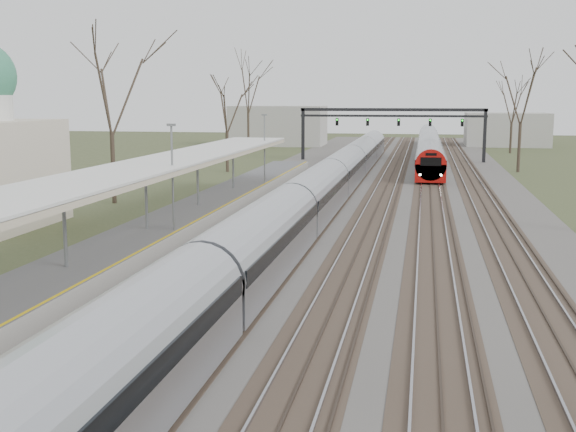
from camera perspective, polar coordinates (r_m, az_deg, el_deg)
track_bed at (r=53.80m, az=6.70°, el=1.60°), size 24.00×160.00×0.22m
platform at (r=38.57m, az=-9.13°, el=-0.86°), size 3.50×69.00×1.00m
canopy at (r=33.93m, az=-11.86°, el=3.52°), size 4.10×50.00×3.11m
signal_gantry at (r=83.29m, az=8.26°, el=7.63°), size 21.00×0.59×6.08m
tree_west_far at (r=50.71m, az=-13.89°, el=9.94°), size 5.50×5.50×11.33m
train_near at (r=50.62m, az=3.34°, el=2.77°), size 2.62×90.21×3.05m
train_far at (r=90.48m, az=11.08°, el=5.51°), size 2.62×60.21×3.05m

